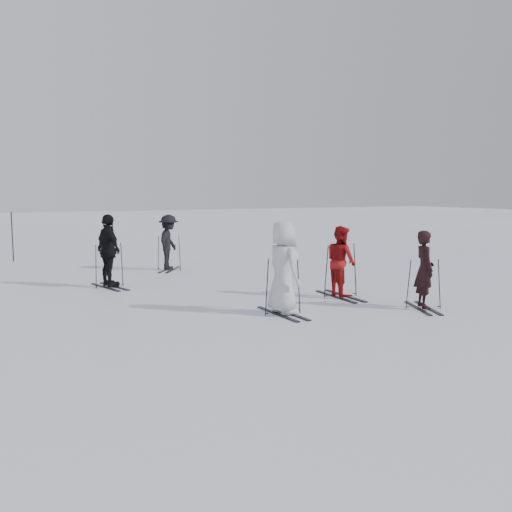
# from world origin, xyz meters

# --- Properties ---
(ground) EXTENTS (120.00, 120.00, 0.00)m
(ground) POSITION_xyz_m (0.00, 0.00, 0.00)
(ground) COLOR silver
(ground) RESTS_ON ground
(skier_near_dark) EXTENTS (0.61, 0.72, 1.68)m
(skier_near_dark) POSITION_xyz_m (2.61, -1.90, 0.84)
(skier_near_dark) COLOR black
(skier_near_dark) RESTS_ON ground
(skier_red) EXTENTS (0.69, 0.86, 1.70)m
(skier_red) POSITION_xyz_m (1.83, 0.08, 0.85)
(skier_red) COLOR maroon
(skier_red) RESTS_ON ground
(skier_grey) EXTENTS (0.61, 0.94, 1.92)m
(skier_grey) POSITION_xyz_m (-0.38, -0.96, 0.96)
(skier_grey) COLOR silver
(skier_grey) RESTS_ON ground
(skier_uphill_left) EXTENTS (0.71, 1.20, 1.92)m
(skier_uphill_left) POSITION_xyz_m (-2.83, 4.03, 0.96)
(skier_uphill_left) COLOR black
(skier_uphill_left) RESTS_ON ground
(skier_uphill_far) EXTENTS (1.19, 1.31, 1.77)m
(skier_uphill_far) POSITION_xyz_m (-0.34, 6.46, 0.88)
(skier_uphill_far) COLOR black
(skier_uphill_far) RESTS_ON ground
(skis_near_dark) EXTENTS (1.74, 1.35, 1.12)m
(skis_near_dark) POSITION_xyz_m (2.61, -1.90, 0.56)
(skis_near_dark) COLOR black
(skis_near_dark) RESTS_ON ground
(skis_red) EXTENTS (1.88, 1.07, 1.33)m
(skis_red) POSITION_xyz_m (1.83, 0.08, 0.66)
(skis_red) COLOR black
(skis_red) RESTS_ON ground
(skis_grey) EXTENTS (1.70, 0.90, 1.24)m
(skis_grey) POSITION_xyz_m (-0.38, -0.96, 0.62)
(skis_grey) COLOR black
(skis_grey) RESTS_ON ground
(skis_uphill_left) EXTENTS (1.81, 1.23, 1.21)m
(skis_uphill_left) POSITION_xyz_m (-2.83, 4.03, 0.60)
(skis_uphill_left) COLOR black
(skis_uphill_left) RESTS_ON ground
(skis_uphill_far) EXTENTS (1.78, 1.58, 1.15)m
(skis_uphill_far) POSITION_xyz_m (-0.34, 6.46, 0.58)
(skis_uphill_far) COLOR black
(skis_uphill_far) RESTS_ON ground
(piste_marker) EXTENTS (0.05, 0.05, 1.81)m
(piste_marker) POSITION_xyz_m (-4.64, 11.22, 0.90)
(piste_marker) COLOR black
(piste_marker) RESTS_ON ground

